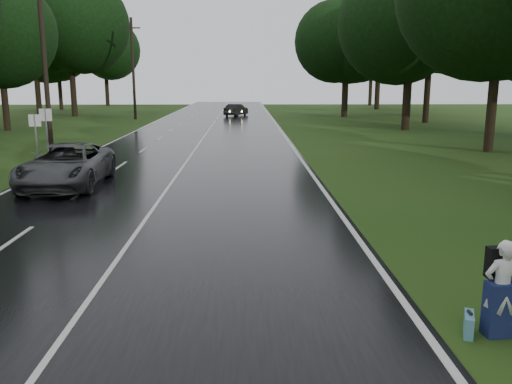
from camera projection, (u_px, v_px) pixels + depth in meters
ground at (113, 268)px, 11.62m from camera, size 160.00×160.00×0.00m
road at (195, 150)px, 31.18m from camera, size 12.00×140.00×0.04m
lane_center at (195, 149)px, 31.18m from camera, size 0.12×140.00×0.01m
grey_car at (67, 165)px, 20.25m from camera, size 2.82×5.86×1.61m
far_car at (236, 110)px, 60.23m from camera, size 2.79×4.29×1.33m
hitchhiker at (501, 291)px, 8.43m from camera, size 0.61×0.56×1.60m
suitcase at (469, 324)px, 8.56m from camera, size 0.31×0.52×0.35m
utility_pole_mid at (52, 150)px, 31.40m from camera, size 1.80×0.28×10.12m
utility_pole_far at (136, 119)px, 55.65m from camera, size 1.80×0.28×10.21m
road_sign_a at (38, 164)px, 26.03m from camera, size 0.58×0.10×2.41m
road_sign_b at (49, 160)px, 27.46m from camera, size 0.63×0.10×2.61m
tree_left_e at (8, 131)px, 43.26m from camera, size 8.47×8.47×13.24m
tree_left_f at (75, 116)px, 60.43m from camera, size 11.45×11.45×17.89m
tree_right_d at (488, 152)px, 30.52m from camera, size 9.91×9.91×15.48m
tree_right_e at (405, 130)px, 43.77m from camera, size 9.27×9.27×14.48m
tree_right_f at (344, 117)px, 59.41m from camera, size 9.16×9.16×14.32m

